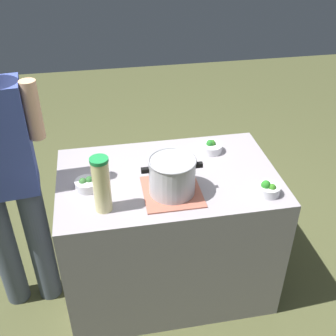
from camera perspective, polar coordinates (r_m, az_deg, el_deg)
ground_plane at (r=2.87m, az=0.00°, el=-15.05°), size 8.00×8.00×0.00m
counter_slab at (r=2.57m, az=0.00°, el=-8.82°), size 1.22×0.77×0.85m
dish_cloth at (r=2.17m, az=0.55°, el=-3.27°), size 0.30×0.32×0.01m
cooking_pot at (r=2.11m, az=0.56°, el=-1.00°), size 0.32×0.25×0.20m
lemonade_pitcher at (r=2.00m, az=-9.13°, el=-2.25°), size 0.09×0.09×0.30m
broccoli_bowl_front at (r=2.23m, az=-11.09°, el=-2.17°), size 0.13×0.13×0.07m
broccoli_bowl_center at (r=2.51m, az=5.93°, el=2.89°), size 0.14×0.14×0.08m
broccoli_bowl_back at (r=2.21m, az=13.67°, el=-2.83°), size 0.12×0.12×0.08m
person_cook at (r=2.33m, az=-21.55°, el=-1.50°), size 0.50×0.24×1.64m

